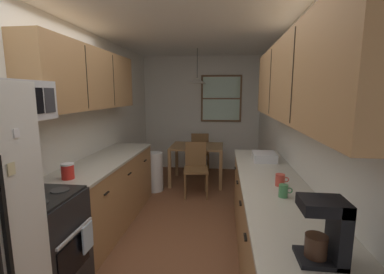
# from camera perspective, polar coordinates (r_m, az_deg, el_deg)

# --- Properties ---
(ground_plane) EXTENTS (12.00, 12.00, 0.00)m
(ground_plane) POSITION_cam_1_polar(r_m,az_deg,el_deg) (3.86, -1.63, -17.37)
(ground_plane) COLOR brown
(wall_left) EXTENTS (0.10, 9.00, 2.55)m
(wall_left) POSITION_cam_1_polar(r_m,az_deg,el_deg) (3.91, -21.69, 1.95)
(wall_left) COLOR silver
(wall_left) RESTS_ON ground
(wall_right) EXTENTS (0.10, 9.00, 2.55)m
(wall_right) POSITION_cam_1_polar(r_m,az_deg,el_deg) (3.54, 20.45, 1.31)
(wall_right) COLOR silver
(wall_right) RESTS_ON ground
(wall_back) EXTENTS (4.40, 0.10, 2.55)m
(wall_back) POSITION_cam_1_polar(r_m,az_deg,el_deg) (6.10, 2.00, 5.03)
(wall_back) COLOR silver
(wall_back) RESTS_ON ground
(ceiling_slab) EXTENTS (4.40, 9.00, 0.08)m
(ceiling_slab) POSITION_cam_1_polar(r_m,az_deg,el_deg) (3.55, -1.84, 23.30)
(ceiling_slab) COLOR white
(stove_range) EXTENTS (0.66, 0.62, 1.10)m
(stove_range) POSITION_cam_1_polar(r_m,az_deg,el_deg) (2.70, -30.20, -19.85)
(stove_range) COLOR black
(stove_range) RESTS_ON ground
(microwave_over_range) EXTENTS (0.39, 0.60, 0.31)m
(microwave_over_range) POSITION_cam_1_polar(r_m,az_deg,el_deg) (2.46, -34.63, 6.40)
(microwave_over_range) COLOR silver
(counter_left) EXTENTS (0.64, 2.09, 0.90)m
(counter_left) POSITION_cam_1_polar(r_m,az_deg,el_deg) (3.77, -17.62, -10.99)
(counter_left) COLOR #A87A4C
(counter_left) RESTS_ON ground
(upper_cabinets_left) EXTENTS (0.33, 2.17, 0.73)m
(upper_cabinets_left) POSITION_cam_1_polar(r_m,az_deg,el_deg) (3.57, -21.22, 11.49)
(upper_cabinets_left) COLOR #A87A4C
(counter_right) EXTENTS (0.64, 3.06, 0.90)m
(counter_right) POSITION_cam_1_polar(r_m,az_deg,el_deg) (2.79, 16.95, -18.47)
(counter_right) COLOR #A87A4C
(counter_right) RESTS_ON ground
(upper_cabinets_right) EXTENTS (0.33, 2.74, 0.70)m
(upper_cabinets_right) POSITION_cam_1_polar(r_m,az_deg,el_deg) (2.46, 22.00, 11.41)
(upper_cabinets_right) COLOR #A87A4C
(dining_table) EXTENTS (0.99, 0.80, 0.74)m
(dining_table) POSITION_cam_1_polar(r_m,az_deg,el_deg) (5.14, 1.07, -3.08)
(dining_table) COLOR olive
(dining_table) RESTS_ON ground
(dining_chair_near) EXTENTS (0.45, 0.45, 0.90)m
(dining_chair_near) POSITION_cam_1_polar(r_m,az_deg,el_deg) (4.58, 0.82, -6.26)
(dining_chair_near) COLOR brown
(dining_chair_near) RESTS_ON ground
(dining_chair_far) EXTENTS (0.43, 0.43, 0.90)m
(dining_chair_far) POSITION_cam_1_polar(r_m,az_deg,el_deg) (5.76, 1.72, -3.02)
(dining_chair_far) COLOR brown
(dining_chair_far) RESTS_ON ground
(pendant_light) EXTENTS (0.33, 0.33, 0.64)m
(pendant_light) POSITION_cam_1_polar(r_m,az_deg,el_deg) (5.03, 1.12, 12.00)
(pendant_light) COLOR black
(back_window) EXTENTS (0.90, 0.05, 1.03)m
(back_window) POSITION_cam_1_polar(r_m,az_deg,el_deg) (5.98, 6.29, 8.20)
(back_window) COLOR brown
(trash_bin) EXTENTS (0.30, 0.30, 0.70)m
(trash_bin) POSITION_cam_1_polar(r_m,az_deg,el_deg) (4.84, -8.05, -7.38)
(trash_bin) COLOR white
(trash_bin) RESTS_ON ground
(storage_canister) EXTENTS (0.12, 0.12, 0.16)m
(storage_canister) POSITION_cam_1_polar(r_m,az_deg,el_deg) (2.90, -25.15, -6.65)
(storage_canister) COLOR red
(storage_canister) RESTS_ON counter_left
(dish_towel) EXTENTS (0.02, 0.16, 0.24)m
(dish_towel) POSITION_cam_1_polar(r_m,az_deg,el_deg) (2.62, -21.51, -19.39)
(dish_towel) COLOR silver
(coffee_maker) EXTENTS (0.22, 0.18, 0.32)m
(coffee_maker) POSITION_cam_1_polar(r_m,az_deg,el_deg) (1.54, 27.20, -17.26)
(coffee_maker) COLOR black
(coffee_maker) RESTS_ON counter_right
(mug_by_coffeemaker) EXTENTS (0.11, 0.07, 0.10)m
(mug_by_coffeemaker) POSITION_cam_1_polar(r_m,az_deg,el_deg) (2.32, 19.07, -10.87)
(mug_by_coffeemaker) COLOR #3F7F4C
(mug_by_coffeemaker) RESTS_ON counter_right
(mug_spare) EXTENTS (0.12, 0.08, 0.11)m
(mug_spare) POSITION_cam_1_polar(r_m,az_deg,el_deg) (2.57, 18.42, -8.75)
(mug_spare) COLOR #BF3F33
(mug_spare) RESTS_ON counter_right
(dish_rack) EXTENTS (0.28, 0.34, 0.10)m
(dish_rack) POSITION_cam_1_polar(r_m,az_deg,el_deg) (3.46, 15.24, -4.08)
(dish_rack) COLOR silver
(dish_rack) RESTS_ON counter_right
(table_serving_bowl) EXTENTS (0.20, 0.20, 0.06)m
(table_serving_bowl) POSITION_cam_1_polar(r_m,az_deg,el_deg) (5.05, 0.19, -1.67)
(table_serving_bowl) COLOR #4C7299
(table_serving_bowl) RESTS_ON dining_table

